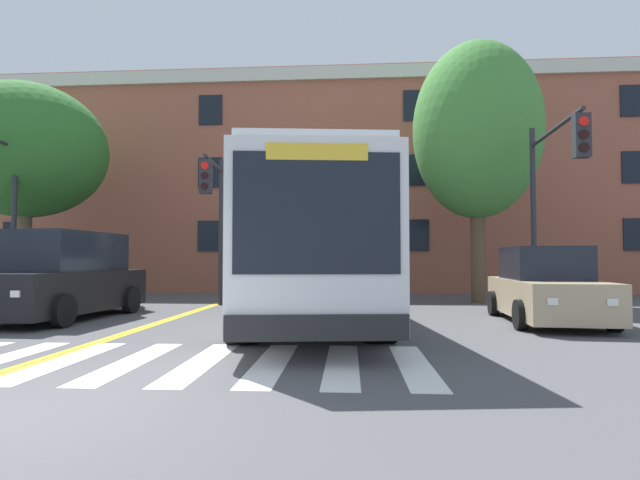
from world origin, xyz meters
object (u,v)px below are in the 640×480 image
at_px(car_tan_far_lane, 545,288).
at_px(traffic_light_near_corner, 551,180).
at_px(traffic_light_overhead, 215,204).
at_px(city_bus, 307,247).
at_px(street_tree_curbside_large, 477,131).
at_px(car_black_near_lane, 66,278).
at_px(street_tree_curbside_small, 25,151).

distance_m(car_tan_far_lane, traffic_light_near_corner, 3.12).
bearing_deg(traffic_light_overhead, city_bus, -41.36).
distance_m(traffic_light_overhead, street_tree_curbside_large, 9.61).
xyz_separation_m(car_black_near_lane, car_tan_far_lane, (12.06, 0.14, -0.23)).
bearing_deg(traffic_light_near_corner, street_tree_curbside_large, 101.44).
xyz_separation_m(car_tan_far_lane, street_tree_curbside_large, (-0.25, 5.55, 5.31)).
xyz_separation_m(traffic_light_overhead, street_tree_curbside_small, (-7.66, 1.89, 2.22)).
distance_m(city_bus, car_black_near_lane, 6.28).
height_order(city_bus, car_black_near_lane, city_bus).
relative_size(city_bus, traffic_light_overhead, 2.40).
bearing_deg(traffic_light_near_corner, street_tree_curbside_small, 167.96).
bearing_deg(car_tan_far_lane, traffic_light_near_corner, 61.44).
distance_m(traffic_light_overhead, street_tree_curbside_small, 8.20).
bearing_deg(traffic_light_overhead, car_tan_far_lane, -18.21).
height_order(traffic_light_near_corner, street_tree_curbside_large, street_tree_curbside_large).
bearing_deg(street_tree_curbside_large, traffic_light_near_corner, -78.56).
xyz_separation_m(car_black_near_lane, street_tree_curbside_large, (11.81, 5.68, 5.08)).
xyz_separation_m(traffic_light_near_corner, street_tree_curbside_large, (-0.89, 4.38, 2.49)).
xyz_separation_m(city_bus, street_tree_curbside_large, (5.58, 5.41, 4.29)).
xyz_separation_m(traffic_light_near_corner, street_tree_curbside_small, (-17.35, 3.70, 1.86)).
xyz_separation_m(car_tan_far_lane, traffic_light_near_corner, (0.64, 1.17, 2.82)).
height_order(city_bus, traffic_light_overhead, traffic_light_overhead).
height_order(car_black_near_lane, street_tree_curbside_large, street_tree_curbside_large).
distance_m(car_black_near_lane, street_tree_curbside_small, 8.16).
distance_m(city_bus, car_tan_far_lane, 5.92).
bearing_deg(city_bus, car_tan_far_lane, -1.38).
bearing_deg(traffic_light_near_corner, city_bus, -170.95).
height_order(traffic_light_overhead, street_tree_curbside_large, street_tree_curbside_large).
xyz_separation_m(city_bus, car_tan_far_lane, (5.83, -0.14, -1.02)).
height_order(car_tan_far_lane, traffic_light_overhead, traffic_light_overhead).
bearing_deg(traffic_light_near_corner, car_black_near_lane, -174.12).
relative_size(traffic_light_near_corner, street_tree_curbside_small, 0.68).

